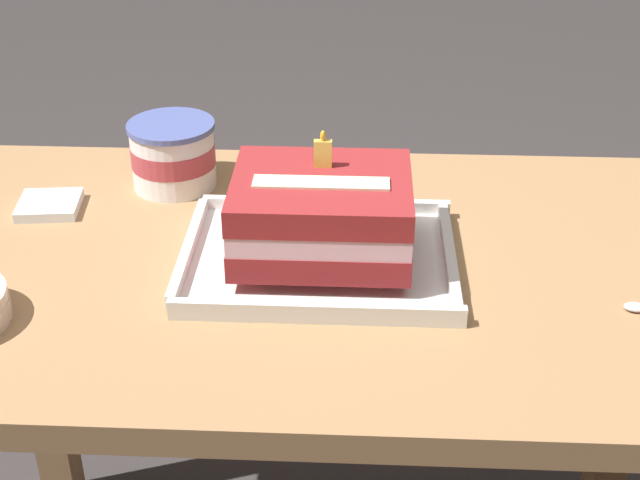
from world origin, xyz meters
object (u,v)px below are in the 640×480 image
at_px(foil_tray, 318,258).
at_px(birthday_cake, 318,213).
at_px(ice_cream_tub, 173,154).
at_px(napkin_pile, 49,205).

distance_m(foil_tray, birthday_cake, 0.06).
height_order(foil_tray, ice_cream_tub, ice_cream_tub).
bearing_deg(foil_tray, ice_cream_tub, 136.29).
xyz_separation_m(foil_tray, ice_cream_tub, (-0.22, 0.21, 0.04)).
bearing_deg(ice_cream_tub, napkin_pile, -151.92).
xyz_separation_m(birthday_cake, ice_cream_tub, (-0.22, 0.21, -0.02)).
distance_m(birthday_cake, ice_cream_tub, 0.30).
bearing_deg(napkin_pile, ice_cream_tub, 28.08).
xyz_separation_m(ice_cream_tub, napkin_pile, (-0.16, -0.08, -0.04)).
relative_size(foil_tray, birthday_cake, 1.57).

